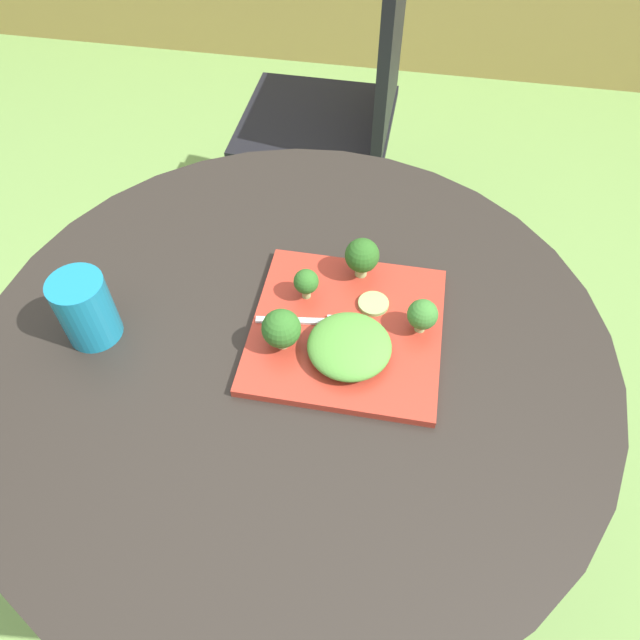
# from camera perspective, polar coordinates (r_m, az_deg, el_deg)

# --- Properties ---
(ground_plane) EXTENTS (12.00, 12.00, 0.00)m
(ground_plane) POSITION_cam_1_polar(r_m,az_deg,el_deg) (1.55, -1.59, -18.05)
(ground_plane) COLOR #70994C
(patio_table) EXTENTS (0.98, 0.98, 0.72)m
(patio_table) POSITION_cam_1_polar(r_m,az_deg,el_deg) (1.11, -2.14, -9.18)
(patio_table) COLOR #28231E
(patio_table) RESTS_ON ground_plane
(patio_chair) EXTENTS (0.44, 0.44, 0.90)m
(patio_chair) POSITION_cam_1_polar(r_m,az_deg,el_deg) (1.81, 2.69, 20.49)
(patio_chair) COLOR black
(patio_chair) RESTS_ON ground_plane
(salad_plate) EXTENTS (0.29, 0.29, 0.01)m
(salad_plate) POSITION_cam_1_polar(r_m,az_deg,el_deg) (0.92, 2.55, -0.87)
(salad_plate) COLOR #AD3323
(salad_plate) RESTS_ON patio_table
(drinking_glass) EXTENTS (0.08, 0.08, 0.11)m
(drinking_glass) POSITION_cam_1_polar(r_m,az_deg,el_deg) (0.95, -21.35, 0.75)
(drinking_glass) COLOR teal
(drinking_glass) RESTS_ON patio_table
(fork) EXTENTS (0.15, 0.04, 0.00)m
(fork) POSITION_cam_1_polar(r_m,az_deg,el_deg) (0.92, -0.39, -0.13)
(fork) COLOR silver
(fork) RESTS_ON salad_plate
(lettuce_mound) EXTENTS (0.12, 0.12, 0.04)m
(lettuce_mound) POSITION_cam_1_polar(r_m,az_deg,el_deg) (0.87, 2.82, -2.48)
(lettuce_mound) COLOR #519338
(lettuce_mound) RESTS_ON salad_plate
(broccoli_floret_0) EXTENTS (0.04, 0.04, 0.05)m
(broccoli_floret_0) POSITION_cam_1_polar(r_m,az_deg,el_deg) (0.93, -1.33, 3.64)
(broccoli_floret_0) COLOR #99B770
(broccoli_floret_0) RESTS_ON salad_plate
(broccoli_floret_1) EXTENTS (0.06, 0.06, 0.07)m
(broccoli_floret_1) POSITION_cam_1_polar(r_m,az_deg,el_deg) (0.87, -3.71, -0.85)
(broccoli_floret_1) COLOR #99B770
(broccoli_floret_1) RESTS_ON salad_plate
(broccoli_floret_2) EXTENTS (0.05, 0.05, 0.06)m
(broccoli_floret_2) POSITION_cam_1_polar(r_m,az_deg,el_deg) (0.90, 9.75, 0.49)
(broccoli_floret_2) COLOR #99B770
(broccoli_floret_2) RESTS_ON salad_plate
(broccoli_floret_3) EXTENTS (0.06, 0.06, 0.07)m
(broccoli_floret_3) POSITION_cam_1_polar(r_m,az_deg,el_deg) (0.96, 4.03, 6.11)
(broccoli_floret_3) COLOR #99B770
(broccoli_floret_3) RESTS_ON salad_plate
(cucumber_slice_0) EXTENTS (0.05, 0.05, 0.01)m
(cucumber_slice_0) POSITION_cam_1_polar(r_m,az_deg,el_deg) (0.94, 5.12, 1.56)
(cucumber_slice_0) COLOR #8EB766
(cucumber_slice_0) RESTS_ON salad_plate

